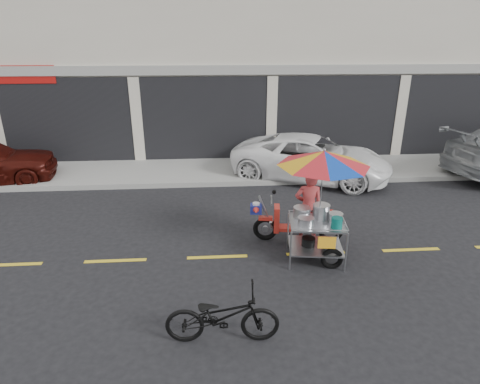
{
  "coord_description": "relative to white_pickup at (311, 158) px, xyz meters",
  "views": [
    {
      "loc": [
        -2.05,
        -7.0,
        4.12
      ],
      "look_at": [
        -1.5,
        0.6,
        1.15
      ],
      "focal_mm": 30.0,
      "sensor_mm": 36.0,
      "label": 1
    }
  ],
  "objects": [
    {
      "name": "ground",
      "position": [
        -0.96,
        -4.56,
        -0.66
      ],
      "size": [
        90.0,
        90.0,
        0.0
      ],
      "primitive_type": "plane",
      "color": "black"
    },
    {
      "name": "sidewalk",
      "position": [
        -0.96,
        0.94,
        -0.59
      ],
      "size": [
        45.0,
        3.0,
        0.15
      ],
      "primitive_type": "cube",
      "color": "gray",
      "rests_on": "ground"
    },
    {
      "name": "shophouse_block",
      "position": [
        1.85,
        6.03,
        3.58
      ],
      "size": [
        36.0,
        8.11,
        10.4
      ],
      "color": "beige",
      "rests_on": "ground"
    },
    {
      "name": "centerline",
      "position": [
        -0.96,
        -4.56,
        -0.66
      ],
      "size": [
        42.0,
        0.1,
        0.01
      ],
      "primitive_type": "cube",
      "color": "gold",
      "rests_on": "ground"
    },
    {
      "name": "white_pickup",
      "position": [
        0.0,
        0.0,
        0.0
      ],
      "size": [
        5.23,
        3.89,
        1.32
      ],
      "primitive_type": "imported",
      "rotation": [
        0.0,
        0.0,
        1.16
      ],
      "color": "white",
      "rests_on": "ground"
    },
    {
      "name": "near_bicycle",
      "position": [
        -2.93,
        -6.91,
        -0.23
      ],
      "size": [
        1.65,
        0.64,
        0.85
      ],
      "primitive_type": "imported",
      "rotation": [
        0.0,
        0.0,
        1.53
      ],
      "color": "black",
      "rests_on": "ground"
    },
    {
      "name": "food_vendor_rig",
      "position": [
        -1.03,
        -4.45,
        0.74
      ],
      "size": [
        2.23,
        1.98,
        2.24
      ],
      "rotation": [
        0.0,
        0.0,
        -0.13
      ],
      "color": "black",
      "rests_on": "ground"
    }
  ]
}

